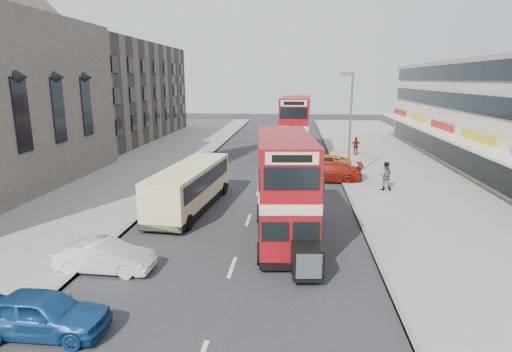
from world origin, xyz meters
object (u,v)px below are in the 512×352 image
at_px(car_left_near, 42,313).
at_px(car_right_a, 328,172).
at_px(car_left_front, 105,256).
at_px(cyclist, 308,160).
at_px(pedestrian_far, 356,146).
at_px(coach, 190,186).
at_px(bus_main, 285,188).
at_px(car_right_b, 326,162).
at_px(bus_second, 296,125).
at_px(pedestrian_near, 385,176).
at_px(street_lamp, 350,118).

distance_m(car_left_near, car_right_a, 22.92).
xyz_separation_m(car_left_front, car_right_a, (10.07, 16.30, 0.10)).
bearing_deg(cyclist, pedestrian_far, 53.76).
distance_m(coach, car_left_near, 12.95).
distance_m(car_left_near, pedestrian_far, 34.43).
xyz_separation_m(bus_main, car_right_b, (3.18, 16.72, -2.00)).
bearing_deg(car_right_b, coach, -30.05).
relative_size(car_left_front, car_right_a, 0.76).
distance_m(car_left_front, cyclist, 23.30).
bearing_deg(car_left_near, bus_second, -12.55).
bearing_deg(pedestrian_near, cyclist, -53.66).
height_order(car_left_front, car_right_b, car_left_front).
xyz_separation_m(coach, cyclist, (7.36, 13.03, -0.78)).
bearing_deg(pedestrian_far, car_left_front, -123.36).
distance_m(car_right_a, pedestrian_far, 11.59).
bearing_deg(bus_main, coach, -42.93).
bearing_deg(pedestrian_far, car_right_b, -124.40).
xyz_separation_m(street_lamp, bus_main, (-4.47, -12.65, -2.20)).
relative_size(car_left_front, pedestrian_near, 1.96).
bearing_deg(coach, pedestrian_far, 62.22).
relative_size(car_left_front, pedestrian_far, 2.18).
xyz_separation_m(bus_main, coach, (-5.73, 4.40, -1.15)).
height_order(street_lamp, pedestrian_near, street_lamp).
xyz_separation_m(bus_second, car_left_near, (-7.57, -32.32, -2.30)).
bearing_deg(street_lamp, coach, -141.06).
relative_size(coach, pedestrian_far, 5.21).
height_order(street_lamp, car_left_front, street_lamp).
relative_size(bus_main, car_right_a, 1.75).
distance_m(street_lamp, car_left_front, 20.83).
bearing_deg(street_lamp, pedestrian_near, -55.89).
xyz_separation_m(car_left_near, car_left_front, (0.00, 4.28, -0.05)).
xyz_separation_m(coach, car_right_a, (8.69, 7.73, -0.69)).
distance_m(pedestrian_far, cyclist, 7.56).
bearing_deg(car_right_a, car_left_near, -23.03).
bearing_deg(cyclist, car_right_a, -71.39).
distance_m(bus_second, cyclist, 6.95).
relative_size(car_right_a, pedestrian_near, 2.57).
distance_m(car_right_b, pedestrian_far, 7.27).
distance_m(car_left_front, car_right_a, 19.16).
height_order(street_lamp, car_right_b, street_lamp).
distance_m(bus_main, car_right_a, 12.63).
bearing_deg(pedestrian_far, street_lamp, -107.97).
height_order(coach, car_left_front, coach).
relative_size(bus_second, cyclist, 5.24).
bearing_deg(car_right_a, car_right_b, -179.70).
distance_m(car_left_near, cyclist, 27.31).
xyz_separation_m(pedestrian_near, pedestrian_far, (-0.12, 13.75, -0.10)).
bearing_deg(bus_main, street_lamp, -114.85).
bearing_deg(car_left_front, coach, -7.55).
bearing_deg(car_left_front, bus_main, -58.04).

